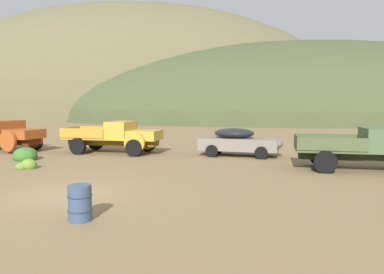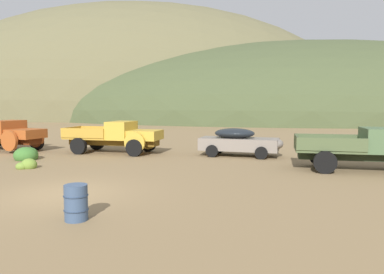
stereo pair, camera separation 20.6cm
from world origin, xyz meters
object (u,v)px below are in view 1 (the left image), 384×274
at_px(truck_faded_yellow, 120,137).
at_px(car_primer_gray, 241,142).
at_px(oil_drum_by_truck, 80,203).
at_px(truck_weathered_green, 376,148).
at_px(truck_oxide_orange, 4,135).

xyz_separation_m(truck_faded_yellow, car_primer_gray, (7.09, -0.48, -0.17)).
distance_m(truck_faded_yellow, oil_drum_by_truck, 12.64).
distance_m(car_primer_gray, truck_weathered_green, 6.97).
relative_size(truck_oxide_orange, truck_faded_yellow, 1.06).
distance_m(car_primer_gray, oil_drum_by_truck, 12.66).
relative_size(car_primer_gray, oil_drum_by_truck, 5.25).
bearing_deg(oil_drum_by_truck, truck_faded_yellow, 102.19).
bearing_deg(truck_weathered_green, oil_drum_by_truck, -135.73).
distance_m(truck_faded_yellow, car_primer_gray, 7.11).
xyz_separation_m(car_primer_gray, oil_drum_by_truck, (-4.43, -11.86, -0.36)).
bearing_deg(oil_drum_by_truck, truck_oxide_orange, 128.55).
xyz_separation_m(truck_oxide_orange, oil_drum_by_truck, (10.19, -12.78, -0.56)).
relative_size(truck_faded_yellow, truck_weathered_green, 0.97).
bearing_deg(oil_drum_by_truck, truck_weathered_green, 37.86).
height_order(truck_weathered_green, oil_drum_by_truck, truck_weathered_green).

